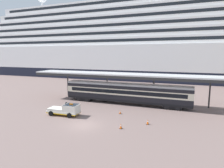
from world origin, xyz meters
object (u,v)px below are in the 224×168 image
at_px(train_carriage, 126,92).
at_px(service_truck, 66,109).
at_px(cruise_ship, 136,45).
at_px(traffic_cone_near, 120,112).
at_px(traffic_cone_mid, 121,126).
at_px(quay_bollard, 66,104).
at_px(traffic_cone_far, 148,122).

relative_size(train_carriage, service_truck, 4.70).
relative_size(cruise_ship, service_truck, 31.18).
height_order(service_truck, traffic_cone_near, service_truck).
bearing_deg(traffic_cone_near, traffic_cone_mid, -70.68).
distance_m(service_truck, traffic_cone_near, 8.80).
bearing_deg(quay_bollard, traffic_cone_mid, -26.36).
relative_size(train_carriage, traffic_cone_mid, 35.97).
xyz_separation_m(service_truck, traffic_cone_near, (7.83, 3.96, -0.70)).
height_order(train_carriage, traffic_cone_mid, train_carriage).
height_order(traffic_cone_far, quay_bollard, quay_bollard).
bearing_deg(train_carriage, traffic_cone_near, -80.39).
xyz_separation_m(traffic_cone_near, traffic_cone_mid, (2.16, -6.15, 0.05)).
bearing_deg(traffic_cone_far, train_carriage, 122.57).
relative_size(traffic_cone_near, traffic_cone_far, 0.81).
bearing_deg(cruise_ship, train_carriage, -78.54).
bearing_deg(train_carriage, quay_bollard, -146.67).
bearing_deg(cruise_ship, service_truck, -87.95).
bearing_deg(traffic_cone_near, service_truck, -153.20).
bearing_deg(quay_bollard, train_carriage, 33.33).
height_order(service_truck, traffic_cone_far, service_truck).
bearing_deg(service_truck, train_carriage, 57.43).
distance_m(cruise_ship, traffic_cone_near, 51.79).
height_order(cruise_ship, quay_bollard, cruise_ship).
height_order(service_truck, traffic_cone_mid, service_truck).
distance_m(train_carriage, traffic_cone_near, 6.96).
xyz_separation_m(traffic_cone_far, quay_bollard, (-15.92, 3.54, 0.15)).
bearing_deg(train_carriage, traffic_cone_mid, -75.59).
relative_size(service_truck, traffic_cone_near, 8.87).
distance_m(service_truck, traffic_cone_far, 13.05).
height_order(train_carriage, service_truck, train_carriage).
height_order(service_truck, quay_bollard, service_truck).
distance_m(train_carriage, traffic_cone_mid, 13.27).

